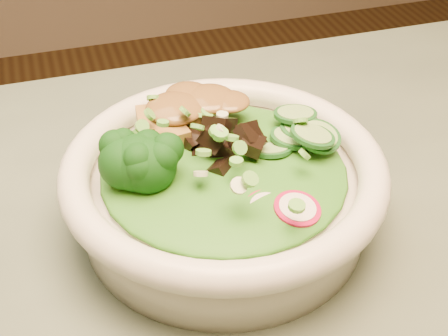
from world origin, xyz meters
name	(u,v)px	position (x,y,z in m)	size (l,w,h in m)	color
salad_bowl	(224,187)	(0.12, 0.13, 0.79)	(0.24, 0.24, 0.07)	silver
lettuce_bed	(224,167)	(0.12, 0.13, 0.80)	(0.18, 0.18, 0.02)	#286214
broccoli_florets	(154,176)	(0.07, 0.11, 0.82)	(0.07, 0.06, 0.04)	black
radish_slices	(270,210)	(0.14, 0.07, 0.81)	(0.10, 0.04, 0.02)	#AA0D3B
cucumber_slices	(292,135)	(0.18, 0.14, 0.81)	(0.06, 0.06, 0.03)	#8AC26B
mushroom_heap	(217,146)	(0.12, 0.14, 0.82)	(0.06, 0.06, 0.04)	black
tofu_cubes	(192,118)	(0.11, 0.18, 0.81)	(0.08, 0.05, 0.03)	olive
peanut_sauce	(191,105)	(0.11, 0.18, 0.83)	(0.06, 0.05, 0.01)	brown
scallion_garnish	(224,144)	(0.12, 0.13, 0.83)	(0.17, 0.17, 0.02)	#60AE3D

